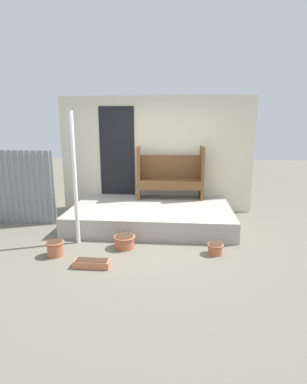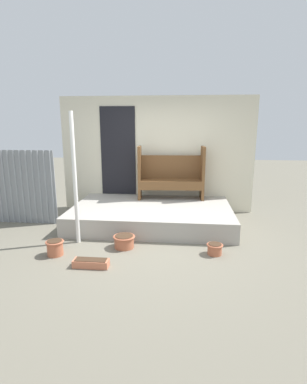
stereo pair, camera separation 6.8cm
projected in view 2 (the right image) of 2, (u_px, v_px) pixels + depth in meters
The scene contains 9 objects.
ground_plane at pixel (150, 242), 5.20m from camera, with size 24.00×24.00×0.00m, color #706B5B.
porch_slab at pixel (152, 215), 6.11m from camera, with size 3.19×1.96×0.37m.
house_wall at pixel (155, 155), 6.84m from camera, with size 4.39×0.08×2.60m.
support_post at pixel (75, 180), 4.95m from camera, with size 0.07×0.07×2.21m.
bench at pixel (171, 174), 6.59m from camera, with size 1.46×0.49×1.16m.
flower_pot_left at pixel (55, 247), 4.67m from camera, with size 0.28×0.28×0.24m.
flower_pot_middle at pixel (124, 241), 4.95m from camera, with size 0.37×0.37×0.21m.
flower_pot_right at pixel (215, 248), 4.70m from camera, with size 0.26×0.26×0.18m.
planter_box_rect at pixel (91, 263), 4.30m from camera, with size 0.51×0.17×0.12m.
Camera 2 is at (0.55, -4.83, 2.04)m, focal length 28.00 mm.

